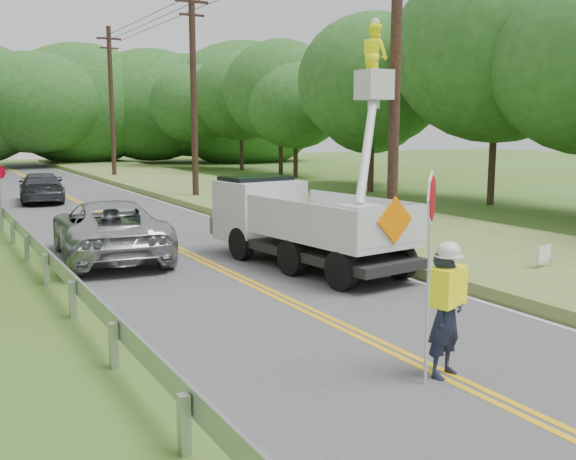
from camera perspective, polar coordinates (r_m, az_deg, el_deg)
ground at (r=9.17m, az=19.25°, el=-14.57°), size 140.00×140.00×0.00m
road at (r=20.82m, az=-10.80°, el=-1.02°), size 7.20×96.00×0.03m
guardrail at (r=20.75m, az=-22.23°, el=-0.05°), size 0.18×48.00×0.77m
utility_poles at (r=25.28m, az=-2.34°, el=12.85°), size 1.60×43.30×10.00m
tall_grass_verge at (r=23.96m, az=5.50°, el=0.75°), size 7.00×96.00×0.30m
treeline_right at (r=37.51m, az=7.43°, el=12.41°), size 10.97×51.17×11.04m
treeline_horizon at (r=62.19m, az=-22.08°, el=10.17°), size 58.59×15.57×12.53m
flagger at (r=9.65m, az=13.54°, el=-6.31°), size 1.11×0.67×2.98m
bucket_truck at (r=17.36m, az=0.71°, el=1.97°), size 4.01×6.45×6.23m
suv_silver at (r=18.44m, az=-15.26°, el=0.07°), size 3.26×5.99×1.59m
suv_darkgrey at (r=33.10m, az=-20.60°, el=3.49°), size 2.51×4.99×1.39m
stop_sign_permanent at (r=24.88m, az=-23.70°, el=3.33°), size 0.47×0.11×2.22m
yard_sign at (r=16.52m, az=21.34°, el=-2.03°), size 0.56×0.16×0.82m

